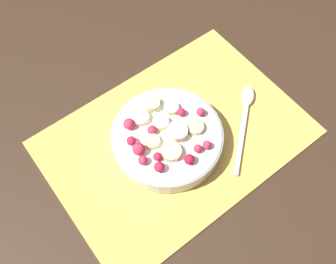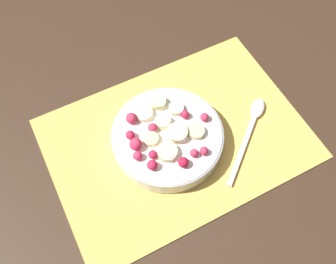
# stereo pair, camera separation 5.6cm
# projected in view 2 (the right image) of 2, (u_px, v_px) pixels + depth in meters

# --- Properties ---
(ground_plane) EXTENTS (3.00, 3.00, 0.00)m
(ground_plane) POSITION_uv_depth(u_px,v_px,m) (177.00, 139.00, 0.69)
(ground_plane) COLOR #382619
(placemat) EXTENTS (0.46, 0.32, 0.01)m
(placemat) POSITION_uv_depth(u_px,v_px,m) (177.00, 138.00, 0.69)
(placemat) COLOR #E0B251
(placemat) RESTS_ON ground_plane
(fruit_bowl) EXTENTS (0.20, 0.20, 0.06)m
(fruit_bowl) POSITION_uv_depth(u_px,v_px,m) (168.00, 137.00, 0.66)
(fruit_bowl) COLOR silver
(fruit_bowl) RESTS_ON placemat
(spoon) EXTENTS (0.16, 0.14, 0.01)m
(spoon) POSITION_uv_depth(u_px,v_px,m) (252.00, 123.00, 0.70)
(spoon) COLOR silver
(spoon) RESTS_ON placemat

